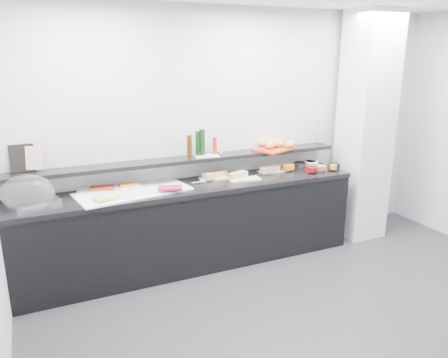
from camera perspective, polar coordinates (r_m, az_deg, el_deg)
name	(u,v)px	position (r m, az deg, el deg)	size (l,w,h in m)	color
ground	(347,335)	(3.92, 15.79, -19.00)	(5.00, 5.00, 0.00)	#2D2D30
back_wall	(240,133)	(4.97, 2.12, 6.08)	(5.00, 0.02, 2.70)	silver
column	(365,128)	(5.53, 17.95, 6.33)	(0.50, 0.50, 2.70)	silver
buffet_cabinet	(193,227)	(4.70, -4.06, -6.33)	(3.60, 0.60, 0.85)	black
counter_top	(192,187)	(4.55, -4.18, -1.08)	(3.62, 0.62, 0.05)	black
wall_shelf	(186,160)	(4.64, -4.99, 2.52)	(3.60, 0.25, 0.04)	black
cloche_base	(35,202)	(4.31, -23.45, -2.76)	(0.39, 0.26, 0.04)	silver
cloche_dome	(28,193)	(4.22, -24.23, -1.73)	(0.47, 0.31, 0.34)	white
linen_runner	(133,192)	(4.38, -11.79, -1.62)	(1.09, 0.51, 0.01)	white
platter_meat_a	(95,190)	(4.46, -16.55, -1.43)	(0.33, 0.22, 0.01)	white
food_meat_a	(102,188)	(4.45, -15.63, -1.15)	(0.22, 0.14, 0.02)	maroon
platter_salmon	(126,187)	(4.49, -12.72, -1.04)	(0.33, 0.22, 0.01)	white
food_salmon	(130,184)	(4.51, -12.23, -0.68)	(0.19, 0.12, 0.02)	orange
platter_cheese	(114,196)	(4.22, -14.12, -2.22)	(0.32, 0.21, 0.01)	white
food_cheese	(107,197)	(4.15, -15.06, -2.32)	(0.21, 0.13, 0.02)	#D5D452
platter_meat_b	(145,191)	(4.31, -10.24, -1.60)	(0.28, 0.19, 0.01)	white
food_meat_b	(170,188)	(4.32, -7.07, -1.18)	(0.23, 0.15, 0.02)	maroon
sandwich_plate_left	(213,178)	(4.75, -1.40, 0.11)	(0.31, 0.13, 0.01)	white
sandwich_food_left	(215,175)	(4.75, -1.23, 0.59)	(0.28, 0.11, 0.06)	#E0A675
tongs_left	(199,182)	(4.57, -3.25, -0.40)	(0.01, 0.01, 0.16)	#B1B5B8
sandwich_plate_mid	(244,179)	(4.71, 2.69, -0.02)	(0.34, 0.15, 0.01)	white
sandwich_food_mid	(238,175)	(4.73, 1.83, 0.52)	(0.23, 0.09, 0.06)	tan
tongs_mid	(244,179)	(4.67, 2.63, -0.02)	(0.01, 0.01, 0.16)	#B1B3B8
sandwich_plate_right	(273,171)	(5.07, 6.45, 1.06)	(0.36, 0.15, 0.01)	silver
sandwich_food_right	(270,169)	(5.00, 6.03, 1.30)	(0.24, 0.09, 0.06)	#E3B277
tongs_right	(259,174)	(4.88, 4.64, 0.66)	(0.01, 0.01, 0.16)	silver
bowl_glass_fruit	(300,166)	(5.25, 9.95, 1.74)	(0.16, 0.16, 0.07)	white
fill_glass_fruit	(288,167)	(5.12, 8.37, 1.58)	(0.15, 0.15, 0.05)	orange
bowl_black_jam	(300,165)	(5.26, 9.90, 1.78)	(0.14, 0.14, 0.07)	black
fill_black_jam	(311,163)	(5.33, 11.27, 2.03)	(0.12, 0.12, 0.05)	#561F0C
bowl_glass_cream	(311,164)	(5.33, 11.27, 1.91)	(0.19, 0.19, 0.07)	silver
fill_glass_cream	(311,163)	(5.32, 11.32, 2.00)	(0.17, 0.17, 0.05)	silver
bowl_red_jam	(311,169)	(5.11, 11.29, 1.29)	(0.14, 0.14, 0.07)	maroon
fill_red_jam	(312,169)	(5.05, 11.47, 1.23)	(0.11, 0.11, 0.05)	#510F0B
bowl_glass_salmon	(319,169)	(5.12, 12.25, 1.25)	(0.14, 0.14, 0.07)	silver
fill_glass_salmon	(321,168)	(5.14, 12.54, 1.45)	(0.13, 0.13, 0.05)	#D75D34
bowl_black_fruit	(334,166)	(5.29, 14.21, 1.61)	(0.13, 0.13, 0.07)	black
fill_black_fruit	(333,167)	(5.20, 14.09, 1.50)	(0.08, 0.08, 0.05)	orange
framed_print	(22,158)	(4.45, -24.88, 2.48)	(0.22, 0.02, 0.26)	black
print_art	(34,158)	(4.42, -23.53, 2.53)	(0.16, 0.00, 0.22)	#CDA094
condiment_tray	(207,156)	(4.69, -2.29, 3.04)	(0.25, 0.16, 0.01)	white
bottle_green_a	(198,143)	(4.67, -3.43, 4.69)	(0.05, 0.05, 0.26)	black
bottle_brown	(189,147)	(4.56, -4.54, 4.25)	(0.05, 0.05, 0.24)	#38200A
bottle_green_b	(202,142)	(4.67, -2.84, 4.82)	(0.06, 0.06, 0.28)	black
bottle_hot	(215,146)	(4.74, -1.22, 4.38)	(0.04, 0.04, 0.18)	red
shaker_salt	(214,150)	(4.78, -1.31, 3.80)	(0.03, 0.03, 0.07)	white
shaker_pepper	(221,150)	(4.76, -0.40, 3.75)	(0.03, 0.03, 0.07)	silver
bread_tray	(274,149)	(5.04, 6.58, 3.93)	(0.45, 0.32, 0.02)	#B52F13
bread_roll_nw	(264,143)	(5.10, 5.26, 4.69)	(0.13, 0.09, 0.08)	tan
bread_roll_n	(272,142)	(5.16, 6.33, 4.79)	(0.13, 0.09, 0.08)	#D78552
bread_roll_ne	(283,141)	(5.25, 7.77, 4.93)	(0.12, 0.08, 0.08)	#AE9042
bread_roll_sw	(270,145)	(5.00, 6.06, 4.43)	(0.15, 0.10, 0.08)	tan
bread_roll_s	(289,145)	(5.05, 8.52, 4.47)	(0.12, 0.08, 0.08)	#C8804C
bread_roll_se	(291,143)	(5.13, 8.73, 4.64)	(0.12, 0.08, 0.08)	#B27343
bread_roll_midw	(278,144)	(5.09, 7.06, 4.61)	(0.16, 0.10, 0.08)	#C3864A
bread_roll_mide	(273,143)	(5.11, 6.45, 4.68)	(0.13, 0.08, 0.08)	tan
carafe	(321,132)	(5.44, 12.51, 6.05)	(0.10, 0.10, 0.30)	silver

